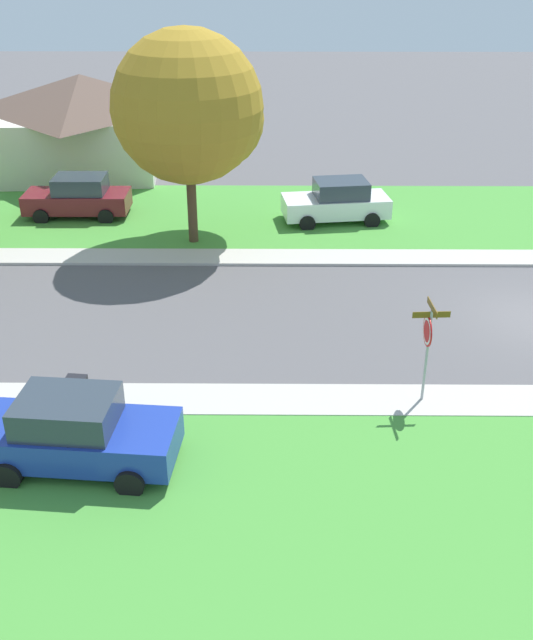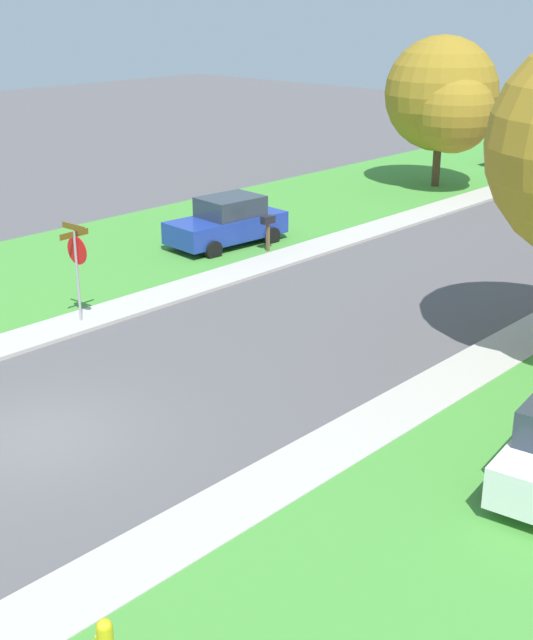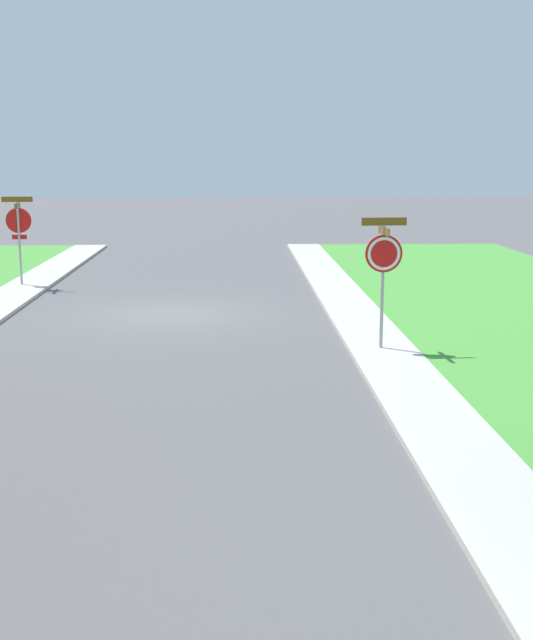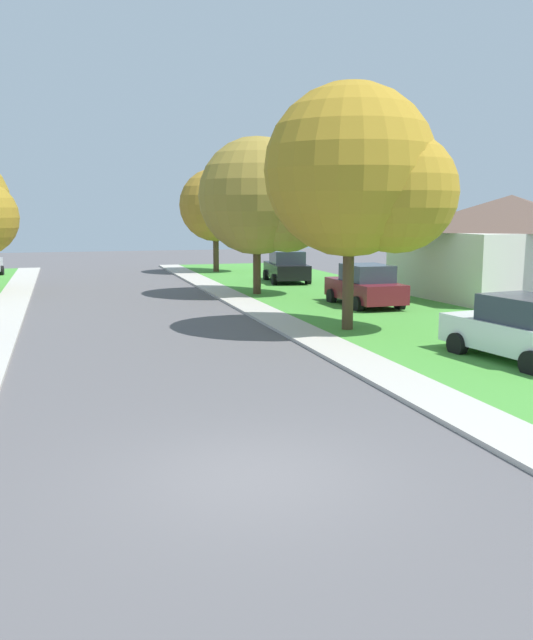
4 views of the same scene
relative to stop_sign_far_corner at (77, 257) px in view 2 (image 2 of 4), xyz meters
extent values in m
plane|color=#565456|center=(4.67, -4.42, -1.89)|extent=(120.00, 120.00, 0.00)
cube|color=#B7B2A8|center=(-0.03, 7.58, -1.84)|extent=(1.40, 56.00, 0.10)
cube|color=#479338|center=(-4.73, 7.58, -1.85)|extent=(8.00, 56.00, 0.08)
cylinder|color=#9E9EA3|center=(0.00, -0.03, -0.59)|extent=(0.07, 0.07, 2.60)
cylinder|color=red|center=(0.00, 0.02, 0.16)|extent=(0.76, 0.07, 0.76)
cylinder|color=white|center=(0.00, 0.04, 0.16)|extent=(0.67, 0.04, 0.67)
cylinder|color=red|center=(0.00, 0.04, 0.16)|extent=(0.55, 0.03, 0.55)
cube|color=brown|center=(0.00, -0.03, 0.80)|extent=(0.92, 0.07, 0.16)
cube|color=brown|center=(0.00, -0.03, 0.61)|extent=(0.07, 0.92, 0.16)
cube|color=silver|center=(-2.41, 29.35, -1.19)|extent=(2.06, 4.40, 0.76)
cube|color=#2D3842|center=(-2.39, 29.55, -0.47)|extent=(1.72, 2.19, 0.68)
cylinder|color=black|center=(-1.59, 27.97, -1.57)|extent=(0.28, 0.65, 0.64)
cylinder|color=black|center=(-3.39, 28.08, -1.57)|extent=(0.28, 0.65, 0.64)
cylinder|color=black|center=(-3.22, 30.74, -1.57)|extent=(0.28, 0.65, 0.64)
cube|color=#1E389E|center=(-2.55, 8.02, -1.19)|extent=(2.15, 4.43, 0.76)
cube|color=#2D3842|center=(-2.54, 8.22, -0.47)|extent=(1.77, 2.23, 0.68)
cylinder|color=black|center=(-1.77, 6.61, -1.57)|extent=(0.29, 0.66, 0.64)
cylinder|color=black|center=(-3.56, 6.76, -1.57)|extent=(0.29, 0.66, 0.64)
cylinder|color=black|center=(-1.55, 9.27, -1.57)|extent=(0.29, 0.66, 0.64)
cylinder|color=black|center=(-3.34, 9.42, -1.57)|extent=(0.29, 0.66, 0.64)
cylinder|color=black|center=(12.61, -0.26, -1.57)|extent=(0.32, 0.67, 0.64)
cylinder|color=#4C3823|center=(-2.60, 21.55, -0.66)|extent=(0.36, 0.36, 2.45)
sphere|color=olive|center=(-2.60, 21.55, 2.33)|extent=(5.04, 5.04, 5.04)
sphere|color=olive|center=(-1.47, 20.79, 1.70)|extent=(3.53, 3.53, 3.53)
sphere|color=gold|center=(10.86, -7.41, -1.17)|extent=(0.22, 0.22, 0.22)
cylinder|color=gold|center=(10.72, -7.41, -1.44)|extent=(0.10, 0.08, 0.08)
cube|color=brown|center=(-0.93, 8.41, -1.36)|extent=(0.10, 0.10, 1.05)
cube|color=black|center=(-0.93, 8.41, -0.71)|extent=(0.29, 0.50, 0.26)
camera|label=1|loc=(-15.59, 3.80, 8.60)|focal=41.12mm
camera|label=2|loc=(18.52, -12.57, 6.47)|focal=48.44mm
camera|label=3|loc=(2.99, 16.63, 2.11)|focal=46.83mm
camera|label=4|loc=(2.08, -13.90, 2.01)|focal=39.10mm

